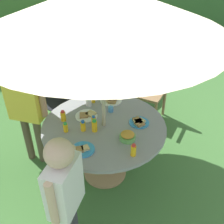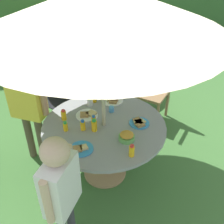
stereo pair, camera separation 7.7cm
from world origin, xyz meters
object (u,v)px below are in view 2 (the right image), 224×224
Objects in this scene: juice_bottle_center_front at (94,121)px; cup_near at (111,109)px; juice_bottle_center_back at (95,98)px; juice_bottle_far_left at (64,115)px; patio_umbrella at (102,8)px; plate_mid_right at (87,115)px; dome_tent at (91,49)px; child_in_grey_shirt at (97,70)px; juice_bottle_spot_a at (65,126)px; wooden_chair at (153,82)px; plate_near_right at (113,100)px; juice_bottle_far_right at (94,126)px; garden_table at (104,135)px; snack_bowl at (127,137)px; child_in_white_shirt at (60,185)px; child_in_yellow_shirt at (26,95)px; plate_mid_left at (139,123)px; plate_back_edge at (81,149)px; juice_bottle_near_left at (83,125)px; juice_bottle_front_edge at (132,151)px.

juice_bottle_center_front is 0.30m from cup_near.
juice_bottle_center_front is 0.43m from juice_bottle_center_back.
juice_bottle_far_left is at bearing 147.51° from juice_bottle_center_front.
patio_umbrella is 1.16m from plate_mid_right.
dome_tent is 1.83× the size of child_in_grey_shirt.
wooden_chair is at bearing 34.00° from juice_bottle_spot_a.
plate_near_right and plate_mid_right have the same top height.
juice_bottle_far_right reaches higher than juice_bottle_center_back.
garden_table is 20.73× the size of cup_near.
juice_bottle_spot_a is (-0.53, 0.30, 0.01)m from snack_bowl.
child_in_white_shirt reaches higher than snack_bowl.
patio_umbrella is 1.60× the size of child_in_grey_shirt.
child_in_grey_shirt is at bearing 72.58° from juice_bottle_center_back.
juice_bottle_center_back is (0.01, 0.45, 0.18)m from garden_table.
child_in_white_shirt is 10.76× the size of juice_bottle_center_front.
child_in_yellow_shirt is 0.59m from juice_bottle_spot_a.
dome_tent is 2.98m from child_in_white_shirt.
juice_bottle_far_right reaches higher than juice_bottle_center_front.
snack_bowl reaches higher than plate_mid_left.
child_in_grey_shirt is at bearing 69.73° from plate_back_edge.
dome_tent is 22.59× the size of juice_bottle_center_back.
dome_tent is 20.95× the size of juice_bottle_near_left.
child_in_grey_shirt is at bearing 68.41° from plate_mid_right.
plate_mid_left is 1.67× the size of juice_bottle_front_edge.
patio_umbrella is at bearing 0.00° from child_in_grey_shirt.
juice_bottle_far_right reaches higher than garden_table.
wooden_chair reaches higher than plate_mid_left.
juice_bottle_spot_a is (-0.73, 0.11, 0.03)m from plate_mid_left.
juice_bottle_far_right is at bearing -133.61° from cup_near.
wooden_chair is 1.46m from juice_bottle_far_right.
plate_mid_left is at bearing -75.03° from wooden_chair.
juice_bottle_near_left is 1.10× the size of juice_bottle_spot_a.
juice_bottle_front_edge is at bearing -62.07° from juice_bottle_far_right.
snack_bowl is at bearing 82.33° from juice_bottle_front_edge.
plate_mid_right is 0.56m from plate_mid_left.
juice_bottle_far_right is 1.06× the size of juice_bottle_front_edge.
child_in_white_shirt is at bearing -160.04° from juice_bottle_front_edge.
garden_table is 0.49m from plate_near_right.
juice_bottle_far_right is 0.37m from cup_near.
child_in_yellow_shirt reaches higher than cup_near.
child_in_white_shirt is 0.50m from plate_back_edge.
child_in_yellow_shirt is 0.78m from juice_bottle_center_front.
child_in_white_shirt is 6.01× the size of plate_mid_left.
plate_mid_left is 0.95× the size of plate_back_edge.
plate_back_edge is at bearing -127.36° from juice_bottle_far_right.
wooden_chair reaches higher than juice_bottle_center_front.
juice_bottle_far_right is (-0.11, -0.06, -1.08)m from patio_umbrella.
plate_near_right is 0.71m from juice_bottle_spot_a.
juice_bottle_center_back is (-0.34, -1.66, 0.09)m from dome_tent.
plate_mid_left and plate_back_edge have the same top height.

